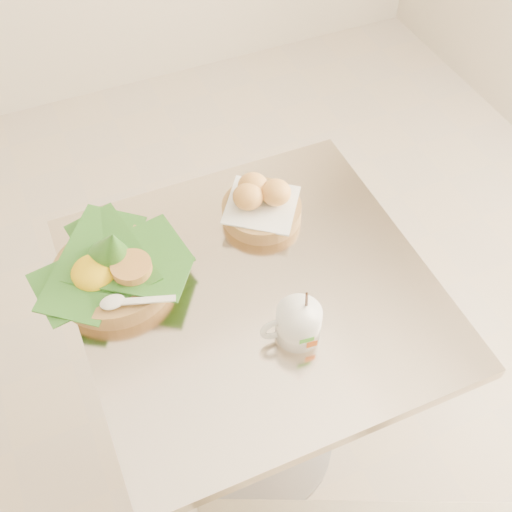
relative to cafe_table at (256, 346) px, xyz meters
name	(u,v)px	position (x,y,z in m)	size (l,w,h in m)	color
floor	(186,461)	(-0.21, 0.03, -0.53)	(3.60, 3.60, 0.00)	#C0B19B
cafe_table	(256,346)	(0.00, 0.00, 0.00)	(0.70, 0.70, 0.75)	gray
rice_basket	(112,269)	(-0.25, 0.13, 0.26)	(0.30, 0.30, 0.15)	#A47B46
bread_basket	(261,203)	(0.09, 0.18, 0.26)	(0.21, 0.21, 0.09)	#A47B46
coffee_mug	(297,323)	(0.03, -0.13, 0.26)	(0.12, 0.09, 0.15)	white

